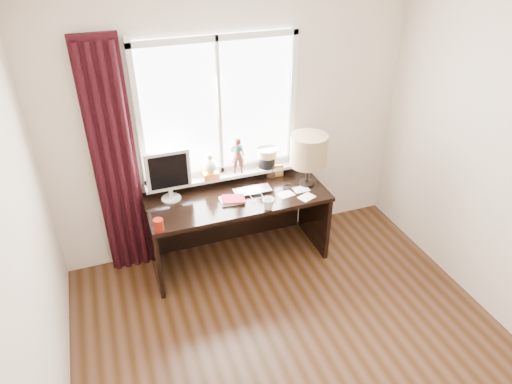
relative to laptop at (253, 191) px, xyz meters
name	(u,v)px	position (x,y,z in m)	size (l,w,h in m)	color
ceiling	(361,24)	(-0.06, -1.64, 1.84)	(3.50, 4.00, 0.00)	white
wall_back	(234,125)	(-0.06, 0.36, 0.54)	(3.50, 2.60, 0.00)	beige
wall_left	(15,329)	(-1.81, -1.64, 0.54)	(4.00, 2.60, 0.00)	beige
laptop	(253,191)	(0.00, 0.00, 0.00)	(0.36, 0.23, 0.03)	silver
mug	(268,203)	(0.04, -0.31, 0.04)	(0.11, 0.10, 0.11)	white
red_cup	(159,225)	(-0.94, -0.31, 0.04)	(0.08, 0.08, 0.11)	maroon
window	(221,128)	(-0.20, 0.31, 0.54)	(1.52, 0.20, 1.40)	white
curtain	(115,166)	(-1.19, 0.26, 0.35)	(0.38, 0.09, 2.25)	black
desk	(235,212)	(-0.16, 0.08, -0.26)	(1.70, 0.70, 0.75)	black
monitor	(168,173)	(-0.75, 0.14, 0.26)	(0.40, 0.18, 0.49)	beige
notebook_stack	(232,200)	(-0.23, -0.09, 0.00)	(0.24, 0.19, 0.03)	beige
brush_holder	(271,171)	(0.27, 0.22, 0.05)	(0.09, 0.09, 0.25)	black
icon_frame	(279,171)	(0.34, 0.19, 0.05)	(0.10, 0.03, 0.13)	gold
table_lamp	(309,151)	(0.54, -0.04, 0.35)	(0.35, 0.35, 0.52)	black
loose_papers	(298,193)	(0.39, -0.18, -0.01)	(0.34, 0.28, 0.00)	white
desk_cables	(263,189)	(0.11, 0.00, -0.01)	(0.50, 0.28, 0.01)	black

